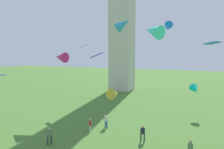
# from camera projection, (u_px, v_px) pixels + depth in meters

# --- Properties ---
(person_0) EXTENTS (0.43, 0.55, 1.84)m
(person_0) POSITION_uv_depth(u_px,v_px,m) (49.00, 135.00, 23.09)
(person_0) COLOR #2D3338
(person_0) RESTS_ON ground_plane
(person_2) EXTENTS (0.54, 0.28, 1.74)m
(person_2) POSITION_uv_depth(u_px,v_px,m) (190.00, 148.00, 20.09)
(person_2) COLOR red
(person_2) RESTS_ON ground_plane
(person_3) EXTENTS (0.51, 0.44, 1.71)m
(person_3) POSITION_uv_depth(u_px,v_px,m) (143.00, 133.00, 23.99)
(person_3) COLOR #2D3338
(person_3) RESTS_ON ground_plane
(person_4) EXTENTS (0.55, 0.51, 1.85)m
(person_4) POSITION_uv_depth(u_px,v_px,m) (106.00, 120.00, 28.28)
(person_4) COLOR #235693
(person_4) RESTS_ON ground_plane
(person_5) EXTENTS (0.43, 0.47, 1.58)m
(person_5) POSITION_uv_depth(u_px,v_px,m) (90.00, 124.00, 27.02)
(person_5) COLOR silver
(person_5) RESTS_ON ground_plane
(kite_flying_0) EXTENTS (2.59, 2.07, 1.68)m
(kite_flying_0) POSITION_uv_depth(u_px,v_px,m) (61.00, 57.00, 34.22)
(kite_flying_0) COLOR #D0216E
(kite_flying_1) EXTENTS (1.86, 2.04, 0.88)m
(kite_flying_1) POSITION_uv_depth(u_px,v_px,m) (96.00, 55.00, 30.46)
(kite_flying_1) COLOR #3113BF
(kite_flying_3) EXTENTS (1.73, 2.03, 0.33)m
(kite_flying_3) POSITION_uv_depth(u_px,v_px,m) (213.00, 43.00, 22.72)
(kite_flying_3) COLOR blue
(kite_flying_4) EXTENTS (1.88, 2.31, 1.69)m
(kite_flying_4) POSITION_uv_depth(u_px,v_px,m) (195.00, 90.00, 33.19)
(kite_flying_4) COLOR #05CFAC
(kite_flying_5) EXTENTS (2.61, 2.30, 1.81)m
(kite_flying_5) POSITION_uv_depth(u_px,v_px,m) (153.00, 31.00, 21.37)
(kite_flying_5) COLOR #3AE9CF
(kite_flying_6) EXTENTS (1.34, 1.11, 0.65)m
(kite_flying_6) POSITION_uv_depth(u_px,v_px,m) (83.00, 46.00, 40.54)
(kite_flying_6) COLOR #2F93EE
(kite_flying_7) EXTENTS (1.27, 1.11, 0.11)m
(kite_flying_7) POSITION_uv_depth(u_px,v_px,m) (0.00, 75.00, 23.94)
(kite_flying_7) COLOR #1A24BA
(kite_flying_9) EXTENTS (1.31, 2.14, 1.93)m
(kite_flying_9) POSITION_uv_depth(u_px,v_px,m) (168.00, 27.00, 31.46)
(kite_flying_9) COLOR #0F79C1
(kite_flying_10) EXTENTS (1.14, 1.59, 1.15)m
(kite_flying_10) POSITION_uv_depth(u_px,v_px,m) (115.00, 94.00, 20.37)
(kite_flying_10) COLOR gold
(kite_flying_11) EXTENTS (2.02, 1.28, 1.76)m
(kite_flying_11) POSITION_uv_depth(u_px,v_px,m) (123.00, 24.00, 24.67)
(kite_flying_11) COLOR #2D96CD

